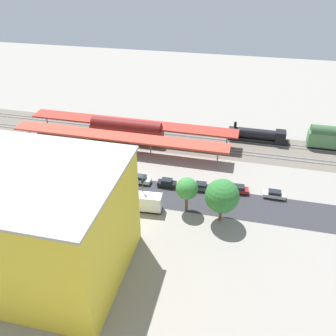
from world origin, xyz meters
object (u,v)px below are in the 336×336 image
object	(u,v)px
street_tree_0	(51,171)
traffic_light	(143,189)
freight_coach_far	(126,130)
box_truck_1	(24,194)
parked_car_0	(274,195)
street_tree_2	(187,189)
street_tree_3	(222,196)
locomotive	(260,136)
platform_canopy_near	(118,137)
box_truck_0	(138,202)
parked_car_3	(167,183)
street_tree_4	(106,181)
parked_car_1	(238,189)
parked_car_4	(140,179)
platform_canopy_far	(132,123)
construction_building	(7,220)
parked_car_2	(201,187)

from	to	relation	value
street_tree_0	traffic_light	size ratio (longest dim) A/B	1.26
freight_coach_far	box_truck_1	world-z (taller)	freight_coach_far
parked_car_0	street_tree_2	size ratio (longest dim) A/B	0.62
street_tree_3	street_tree_2	bearing A→B (deg)	-14.38
locomotive	traffic_light	world-z (taller)	traffic_light
platform_canopy_near	box_truck_0	bearing A→B (deg)	116.65
parked_car_3	street_tree_4	bearing A→B (deg)	35.74
parked_car_1	box_truck_1	xyz separation A→B (m)	(42.44, 11.81, 1.02)
box_truck_1	street_tree_3	size ratio (longest dim) A/B	1.06
parked_car_4	box_truck_0	bearing A→B (deg)	102.45
platform_canopy_far	traffic_light	bearing A→B (deg)	110.12
parked_car_1	platform_canopy_far	bearing A→B (deg)	-33.78
platform_canopy_far	freight_coach_far	size ratio (longest dim) A/B	2.86
construction_building	street_tree_3	world-z (taller)	construction_building
parked_car_0	street_tree_3	distance (m)	14.92
platform_canopy_near	parked_car_1	size ratio (longest dim) A/B	13.00
parked_car_1	construction_building	distance (m)	44.97
freight_coach_far	street_tree_2	size ratio (longest dim) A/B	2.60
platform_canopy_far	parked_car_2	world-z (taller)	platform_canopy_far
box_truck_1	street_tree_4	world-z (taller)	street_tree_4
box_truck_0	street_tree_3	bearing A→B (deg)	179.57
platform_canopy_far	construction_building	world-z (taller)	construction_building
street_tree_0	traffic_light	bearing A→B (deg)	178.31
freight_coach_far	parked_car_3	world-z (taller)	freight_coach_far
freight_coach_far	box_truck_0	distance (m)	28.83
parked_car_0	box_truck_0	world-z (taller)	box_truck_0
street_tree_0	street_tree_4	size ratio (longest dim) A/B	1.13
street_tree_3	parked_car_4	bearing A→B (deg)	-26.56
parked_car_0	parked_car_2	distance (m)	15.20
parked_car_0	street_tree_4	xyz separation A→B (m)	(33.31, 8.28, 4.39)
platform_canopy_far	parked_car_2	size ratio (longest dim) A/B	13.63
parked_car_3	street_tree_0	size ratio (longest dim) A/B	0.47
freight_coach_far	box_truck_0	world-z (taller)	freight_coach_far
parked_car_3	parked_car_4	bearing A→B (deg)	-2.21
locomotive	parked_car_0	world-z (taller)	locomotive
box_truck_0	box_truck_1	distance (m)	23.25
platform_canopy_far	parked_car_3	size ratio (longest dim) A/B	13.69
traffic_light	construction_building	bearing A→B (deg)	47.97
locomotive	box_truck_1	world-z (taller)	locomotive
locomotive	street_tree_4	xyz separation A→B (m)	(30.30, 32.13, 3.35)
street_tree_2	street_tree_3	distance (m)	7.01
parked_car_3	box_truck_0	world-z (taller)	box_truck_0
parked_car_3	street_tree_3	distance (m)	15.85
construction_building	street_tree_2	bearing A→B (deg)	-141.11
construction_building	box_truck_0	distance (m)	24.54
street_tree_4	traffic_light	xyz separation A→B (m)	(-7.57, 0.12, -0.59)
street_tree_4	box_truck_1	bearing A→B (deg)	10.99
box_truck_1	street_tree_2	world-z (taller)	street_tree_2
parked_car_1	locomotive	bearing A→B (deg)	-100.43
box_truck_1	street_tree_4	size ratio (longest dim) A/B	1.24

